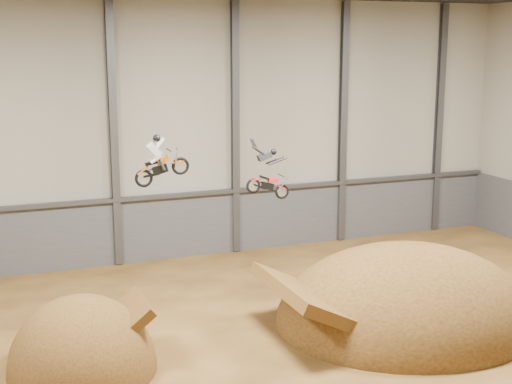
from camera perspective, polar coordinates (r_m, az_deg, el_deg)
floor at (r=26.69m, az=2.49°, el=-13.99°), size 40.00×40.00×0.00m
back_wall at (r=38.50m, az=-6.47°, el=4.85°), size 40.00×0.10×14.00m
lower_band_back at (r=39.38m, az=-6.25°, el=-2.76°), size 39.80×0.18×3.50m
steel_rail at (r=38.83m, az=-6.25°, el=-0.25°), size 39.80×0.35×0.20m
steel_column_2 at (r=37.60m, az=-11.32°, el=4.53°), size 0.40×0.36×13.90m
steel_column_3 at (r=39.29m, az=-1.67°, el=5.06°), size 0.40×0.36×13.90m
steel_column_4 at (r=41.99m, az=6.96°, el=5.42°), size 0.40×0.36×13.90m
steel_column_5 at (r=45.51m, az=14.42°, el=5.62°), size 0.40×0.36×13.90m
takeoff_ramp at (r=27.48m, az=-13.67°, el=-13.54°), size 5.33×6.15×5.33m
landing_ramp at (r=31.52m, az=11.84°, el=-10.07°), size 11.31×10.00×6.52m
fmx_rider_a at (r=27.52m, az=-7.36°, el=2.94°), size 2.63×0.89×2.46m
fmx_rider_b at (r=29.95m, az=0.81°, el=1.80°), size 3.12×0.77×2.85m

